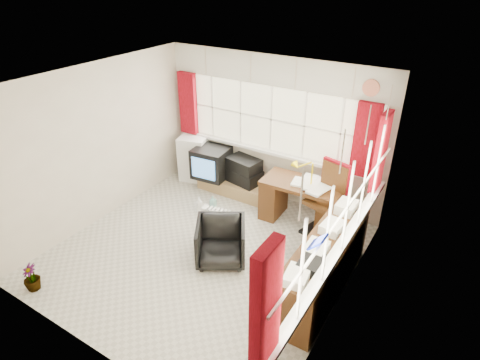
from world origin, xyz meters
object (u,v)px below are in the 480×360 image
(desk, at_px, (301,200))
(tv_bench, at_px, (236,186))
(office_chair, at_px, (221,242))
(credenza, at_px, (323,265))
(task_chair, at_px, (329,196))
(crt_tv, at_px, (211,163))
(mini_fridge, at_px, (195,157))
(radiator, at_px, (218,229))
(desk_lamp, at_px, (312,169))

(desk, distance_m, tv_bench, 1.45)
(office_chair, bearing_deg, credenza, -23.49)
(task_chair, bearing_deg, desk, -179.66)
(tv_bench, xyz_separation_m, crt_tv, (-0.47, -0.09, 0.40))
(task_chair, bearing_deg, mini_fridge, 173.33)
(desk, bearing_deg, credenza, -55.25)
(desk, relative_size, radiator, 2.20)
(crt_tv, bearing_deg, desk, -4.94)
(desk_lamp, height_order, office_chair, desk_lamp)
(office_chair, relative_size, mini_fridge, 0.79)
(radiator, distance_m, credenza, 1.71)
(office_chair, relative_size, crt_tv, 1.05)
(desk, relative_size, credenza, 0.64)
(radiator, bearing_deg, tv_bench, 112.36)
(radiator, bearing_deg, office_chair, -49.98)
(desk, relative_size, crt_tv, 1.94)
(crt_tv, bearing_deg, tv_bench, 11.17)
(office_chair, bearing_deg, desk, 37.76)
(desk_lamp, bearing_deg, task_chair, 9.15)
(tv_bench, relative_size, mini_fridge, 1.61)
(task_chair, bearing_deg, tv_bench, 172.25)
(desk, distance_m, task_chair, 0.50)
(desk_lamp, xyz_separation_m, mini_fridge, (-2.54, 0.38, -0.59))
(tv_bench, bearing_deg, desk, -10.30)
(desk_lamp, xyz_separation_m, task_chair, (0.29, 0.05, -0.40))
(desk, distance_m, office_chair, 1.57)
(desk, distance_m, credenza, 1.54)
(desk_lamp, distance_m, crt_tv, 2.10)
(desk_lamp, distance_m, office_chair, 1.75)
(desk, relative_size, tv_bench, 0.91)
(office_chair, height_order, radiator, office_chair)
(crt_tv, bearing_deg, desk_lamp, -5.82)
(credenza, bearing_deg, desk, 124.75)
(task_chair, relative_size, office_chair, 1.71)
(radiator, bearing_deg, crt_tv, 128.64)
(radiator, bearing_deg, credenza, -4.01)
(office_chair, relative_size, credenza, 0.34)
(radiator, relative_size, credenza, 0.29)
(crt_tv, bearing_deg, task_chair, -3.92)
(desk, height_order, radiator, desk)
(desk, bearing_deg, crt_tv, 175.06)
(task_chair, height_order, mini_fridge, task_chair)
(task_chair, distance_m, office_chair, 1.81)
(radiator, bearing_deg, mini_fridge, 136.52)
(desk_lamp, relative_size, crt_tv, 0.66)
(desk, bearing_deg, radiator, -125.74)
(desk, height_order, tv_bench, desk)
(crt_tv, xyz_separation_m, mini_fridge, (-0.52, 0.17, -0.09))
(desk, distance_m, mini_fridge, 2.41)
(desk_lamp, relative_size, tv_bench, 0.31)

